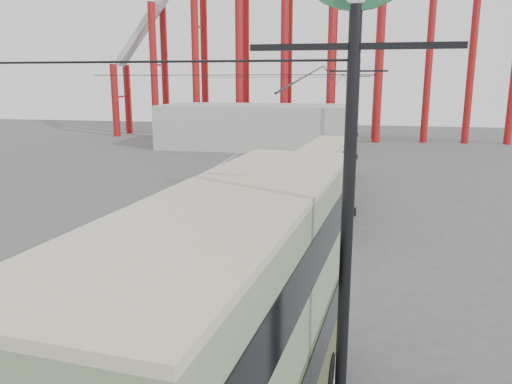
% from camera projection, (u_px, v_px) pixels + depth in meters
% --- Properties ---
extents(ground, '(160.00, 160.00, 0.00)m').
position_uv_depth(ground, '(128.00, 380.00, 13.27)').
color(ground, '#4A4A4C').
rests_on(ground, ground).
extents(road_markings, '(12.52, 120.00, 0.01)m').
position_uv_depth(road_markings, '(251.00, 203.00, 32.27)').
color(road_markings, silver).
rests_on(road_markings, ground).
extents(lamp_post_near, '(3.20, 0.44, 10.80)m').
position_uv_depth(lamp_post_near, '(353.00, 76.00, 7.59)').
color(lamp_post_near, black).
rests_on(lamp_post_near, ground).
extents(lamp_post_mid, '(3.20, 0.44, 9.32)m').
position_uv_depth(lamp_post_mid, '(356.00, 136.00, 28.37)').
color(lamp_post_mid, black).
rests_on(lamp_post_mid, ground).
extents(lamp_post_far, '(3.20, 0.44, 9.32)m').
position_uv_depth(lamp_post_far, '(357.00, 112.00, 49.40)').
color(lamp_post_far, black).
rests_on(lamp_post_far, ground).
extents(lamp_post_distant, '(3.20, 0.44, 9.32)m').
position_uv_depth(lamp_post_distant, '(358.00, 103.00, 70.43)').
color(lamp_post_distant, black).
rests_on(lamp_post_distant, ground).
extents(fairground_shed, '(22.00, 10.00, 5.00)m').
position_uv_depth(fairground_shed, '(257.00, 126.00, 58.83)').
color(fairground_shed, '#A8A7A2').
rests_on(fairground_shed, ground).
extents(double_decker_bus, '(3.76, 11.10, 5.85)m').
position_uv_depth(double_decker_bus, '(241.00, 323.00, 9.52)').
color(double_decker_bus, '#3F4927').
rests_on(double_decker_bus, ground).
extents(single_decker_green, '(2.73, 10.34, 2.90)m').
position_uv_depth(single_decker_green, '(322.00, 191.00, 28.41)').
color(single_decker_green, gray).
rests_on(single_decker_green, ground).
extents(single_decker_cream, '(3.54, 10.53, 3.21)m').
position_uv_depth(single_decker_cream, '(326.00, 162.00, 37.54)').
color(single_decker_cream, beige).
rests_on(single_decker_cream, ground).
extents(pedestrian, '(0.84, 0.74, 1.92)m').
position_uv_depth(pedestrian, '(235.00, 239.00, 21.96)').
color(pedestrian, '#222227').
rests_on(pedestrian, ground).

